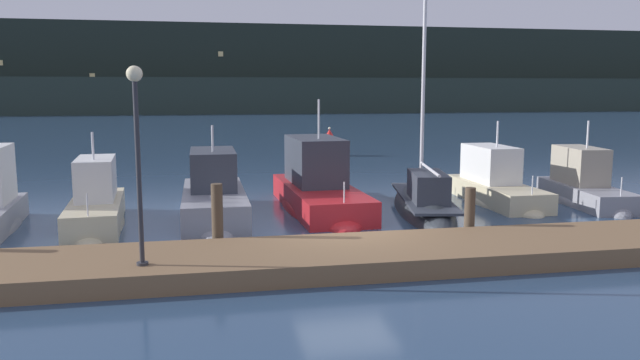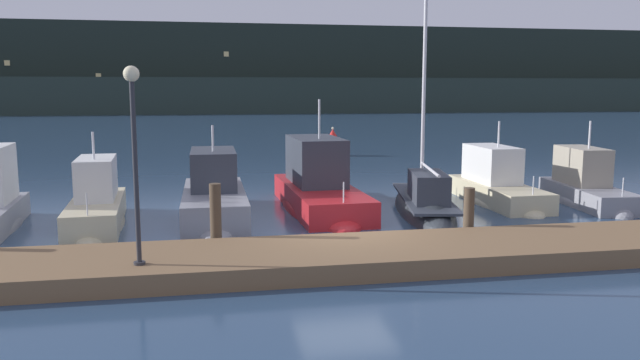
{
  "view_description": "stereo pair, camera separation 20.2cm",
  "coord_description": "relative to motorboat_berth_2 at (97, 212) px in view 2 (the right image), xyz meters",
  "views": [
    {
      "loc": [
        -3.73,
        -15.3,
        4.04
      ],
      "look_at": [
        0.0,
        3.55,
        1.2
      ],
      "focal_mm": 35.0,
      "sensor_mm": 36.0,
      "label": 1
    },
    {
      "loc": [
        -3.53,
        -15.34,
        4.04
      ],
      "look_at": [
        0.0,
        3.55,
        1.2
      ],
      "focal_mm": 35.0,
      "sensor_mm": 36.0,
      "label": 2
    }
  ],
  "objects": [
    {
      "name": "motorboat_berth_3",
      "position": [
        3.47,
        0.55,
        0.0
      ],
      "size": [
        2.11,
        6.4,
        3.44
      ],
      "color": "gray",
      "rests_on": "ground"
    },
    {
      "name": "ground_plane",
      "position": [
        6.73,
        -3.82,
        -0.38
      ],
      "size": [
        400.0,
        400.0,
        0.0
      ],
      "primitive_type": "plane",
      "color": "navy"
    },
    {
      "name": "motorboat_berth_4",
      "position": [
        6.99,
        1.24,
        0.03
      ],
      "size": [
        2.56,
        7.41,
        4.33
      ],
      "color": "red",
      "rests_on": "ground"
    },
    {
      "name": "mooring_pile_2",
      "position": [
        10.03,
        -4.02,
        0.34
      ],
      "size": [
        0.28,
        0.28,
        1.45
      ],
      "primitive_type": "cylinder",
      "color": "#4C3D2D",
      "rests_on": "ground"
    },
    {
      "name": "motorboat_berth_6",
      "position": [
        13.42,
        1.22,
        -0.02
      ],
      "size": [
        1.83,
        5.72,
        3.39
      ],
      "color": "beige",
      "rests_on": "ground"
    },
    {
      "name": "mooring_pile_1",
      "position": [
        3.43,
        -4.02,
        0.49
      ],
      "size": [
        0.28,
        0.28,
        1.75
      ],
      "primitive_type": "cylinder",
      "color": "#4C3D2D",
      "rests_on": "ground"
    },
    {
      "name": "dock",
      "position": [
        6.73,
        -5.67,
        -0.16
      ],
      "size": [
        28.09,
        2.8,
        0.45
      ],
      "primitive_type": "cube",
      "color": "brown",
      "rests_on": "ground"
    },
    {
      "name": "sailboat_berth_5",
      "position": [
        10.28,
        0.03,
        -0.23
      ],
      "size": [
        3.05,
        7.17,
        10.11
      ],
      "color": "#2D3338",
      "rests_on": "ground"
    },
    {
      "name": "hillside_backdrop",
      "position": [
        9.33,
        92.5,
        6.35
      ],
      "size": [
        240.0,
        23.0,
        14.6
      ],
      "color": "#1E2823",
      "rests_on": "ground"
    },
    {
      "name": "motorboat_berth_7",
      "position": [
        16.35,
        0.3,
        -0.07
      ],
      "size": [
        2.22,
        5.33,
        3.56
      ],
      "color": "gray",
      "rests_on": "ground"
    },
    {
      "name": "channel_buoy",
      "position": [
        10.82,
        17.44,
        0.24
      ],
      "size": [
        1.29,
        1.29,
        1.73
      ],
      "color": "red",
      "rests_on": "ground"
    },
    {
      "name": "dock_lamppost",
      "position": [
        1.83,
        -6.28,
        2.76
      ],
      "size": [
        0.32,
        0.32,
        4.03
      ],
      "color": "#2D2D33",
      "rests_on": "dock"
    },
    {
      "name": "motorboat_berth_2",
      "position": [
        0.0,
        0.0,
        0.0
      ],
      "size": [
        1.93,
        5.5,
        3.23
      ],
      "color": "beige",
      "rests_on": "ground"
    }
  ]
}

